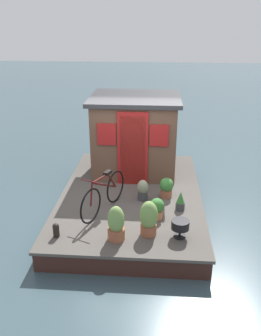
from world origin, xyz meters
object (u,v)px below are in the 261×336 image
object	(u,v)px
potted_plant_lavender	(116,224)
potted_plant_ivy	(157,208)
potted_plant_sage	(149,218)
bicycle	(104,194)
potted_plant_geranium	(180,201)
charcoal_grill	(180,225)
mooring_bollard	(56,230)
houseboat_cabin	(135,134)
potted_plant_succulent	(143,190)
potted_plant_rosemary	(166,187)

from	to	relation	value
potted_plant_lavender	potted_plant_ivy	distance (m)	1.09
potted_plant_sage	bicycle	bearing A→B (deg)	49.79
potted_plant_geranium	potted_plant_ivy	xyz separation A→B (m)	(-0.39, 0.49, 0.03)
charcoal_grill	mooring_bollard	distance (m)	2.30
houseboat_cabin	potted_plant_sage	distance (m)	3.18
potted_plant_succulent	potted_plant_sage	bearing A→B (deg)	-173.04
bicycle	potted_plant_sage	xyz separation A→B (m)	(-0.81, -0.95, -0.06)
potted_plant_lavender	potted_plant_ivy	bearing A→B (deg)	-42.35
potted_plant_ivy	mooring_bollard	distance (m)	2.02
houseboat_cabin	potted_plant_lavender	xyz separation A→B (m)	(-3.29, 0.13, -0.68)
potted_plant_lavender	potted_plant_sage	bearing A→B (deg)	-70.71
houseboat_cabin	potted_plant_sage	size ratio (longest dim) A/B	3.25
bicycle	potted_plant_ivy	distance (m)	1.13
potted_plant_sage	potted_plant_ivy	distance (m)	0.63
potted_plant_geranium	charcoal_grill	world-z (taller)	potted_plant_geranium
potted_plant_sage	charcoal_grill	xyz separation A→B (m)	(-0.05, -0.58, -0.09)
houseboat_cabin	bicycle	size ratio (longest dim) A/B	1.42
potted_plant_lavender	potted_plant_sage	size ratio (longest dim) A/B	0.98
bicycle	houseboat_cabin	bearing A→B (deg)	-12.44
potted_plant_lavender	potted_plant_geranium	world-z (taller)	potted_plant_lavender
potted_plant_rosemary	potted_plant_sage	bearing A→B (deg)	167.13
bicycle	potted_plant_succulent	xyz separation A→B (m)	(0.58, -0.79, -0.16)
houseboat_cabin	potted_plant_geranium	world-z (taller)	houseboat_cabin
mooring_bollard	potted_plant_succulent	bearing A→B (deg)	-43.98
potted_plant_succulent	potted_plant_sage	size ratio (longest dim) A/B	0.69
bicycle	potted_plant_lavender	xyz separation A→B (m)	(-1.01, -0.37, -0.08)
potted_plant_geranium	potted_plant_ivy	distance (m)	0.63
potted_plant_lavender	potted_plant_geranium	xyz separation A→B (m)	(1.19, -1.23, -0.12)
bicycle	potted_plant_ivy	bearing A→B (deg)	-100.67
potted_plant_lavender	potted_plant_rosemary	bearing A→B (deg)	-28.10
houseboat_cabin	charcoal_grill	bearing A→B (deg)	-161.70
potted_plant_succulent	charcoal_grill	distance (m)	1.62
potted_plant_lavender	potted_plant_ivy	size ratio (longest dim) A/B	1.54
potted_plant_ivy	charcoal_grill	xyz separation A→B (m)	(-0.65, -0.44, 0.02)
potted_plant_lavender	potted_plant_rosemary	size ratio (longest dim) A/B	1.47
charcoal_grill	potted_plant_lavender	bearing A→B (deg)	97.69
potted_plant_sage	mooring_bollard	world-z (taller)	potted_plant_sage
potted_plant_rosemary	mooring_bollard	bearing A→B (deg)	130.58
potted_plant_lavender	mooring_bollard	world-z (taller)	potted_plant_lavender
houseboat_cabin	mooring_bollard	world-z (taller)	houseboat_cabin
potted_plant_geranium	charcoal_grill	bearing A→B (deg)	176.73
bicycle	potted_plant_rosemary	bearing A→B (deg)	-60.20
charcoal_grill	mooring_bollard	size ratio (longest dim) A/B	1.24
potted_plant_ivy	potted_plant_rosemary	bearing A→B (deg)	-12.25
potted_plant_succulent	potted_plant_ivy	world-z (taller)	potted_plant_succulent
charcoal_grill	potted_plant_succulent	bearing A→B (deg)	27.71
mooring_bollard	bicycle	bearing A→B (deg)	-36.51
potted_plant_rosemary	potted_plant_succulent	bearing A→B (deg)	108.24
potted_plant_rosemary	mooring_bollard	world-z (taller)	potted_plant_rosemary
bicycle	potted_plant_succulent	distance (m)	0.99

